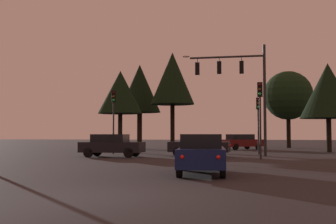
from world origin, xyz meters
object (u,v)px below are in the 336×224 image
traffic_light_median (260,105)px  tree_lot_edge (120,92)px  car_crossing_right (200,145)px  tree_right_cluster (288,96)px  car_far_lane (241,142)px  tree_left_far (172,79)px  traffic_light_corner_left (114,109)px  car_crossing_left (112,145)px  tree_behind_sign (140,89)px  traffic_signal_mast_arm (239,80)px  traffic_light_corner_right (258,114)px  tree_center_horizon (328,91)px  car_nearside_lane (202,153)px

traffic_light_median → tree_lot_edge: bearing=140.4°
car_crossing_right → tree_right_cluster: (8.41, 19.86, 5.05)m
car_crossing_right → car_far_lane: same height
tree_left_far → tree_lot_edge: (-4.14, -3.34, -1.57)m
tree_right_cluster → car_far_lane: bearing=-130.6°
traffic_light_median → traffic_light_corner_left: bearing=155.4°
tree_left_far → car_crossing_left: bearing=-101.8°
car_crossing_left → tree_behind_sign: 16.44m
car_crossing_right → tree_right_cluster: 22.15m
car_crossing_right → tree_lot_edge: tree_lot_edge is taller
tree_left_far → tree_lot_edge: bearing=-141.2°
traffic_signal_mast_arm → car_crossing_left: 10.08m
traffic_light_median → car_far_lane: bearing=93.0°
traffic_light_corner_right → tree_center_horizon: (6.09, 4.55, 2.14)m
traffic_light_corner_right → tree_lot_edge: bearing=165.1°
traffic_light_corner_right → car_crossing_left: size_ratio=1.01×
tree_left_far → traffic_light_median: bearing=-60.4°
traffic_light_median → car_nearside_lane: traffic_light_median is taller
traffic_light_corner_left → traffic_light_median: 11.74m
tree_center_horizon → tree_behind_sign: bearing=162.4°
tree_center_horizon → car_crossing_left: bearing=-148.4°
traffic_light_corner_right → car_nearside_lane: size_ratio=0.95×
car_far_lane → tree_behind_sign: bearing=177.9°
traffic_light_median → tree_center_horizon: size_ratio=0.62×
traffic_light_corner_right → tree_lot_edge: size_ratio=0.61×
traffic_light_corner_left → tree_right_cluster: tree_right_cluster is taller
tree_center_horizon → tree_left_far: bearing=172.1°
tree_lot_edge → car_far_lane: bearing=32.3°
car_crossing_left → car_crossing_right: (5.79, 1.45, -0.00)m
traffic_light_median → tree_lot_edge: size_ratio=0.67×
traffic_signal_mast_arm → traffic_light_corner_right: (1.43, 2.42, -2.31)m
car_crossing_right → car_far_lane: (3.05, 13.61, 0.00)m
car_far_lane → tree_center_horizon: (7.19, -5.21, 4.40)m
traffic_light_corner_left → car_nearside_lane: (7.82, -15.12, -2.62)m
traffic_light_corner_left → tree_lot_edge: 4.90m
tree_behind_sign → tree_center_horizon: tree_behind_sign is taller
car_far_lane → car_nearside_lane: bearing=-94.4°
tree_center_horizon → traffic_light_median: bearing=-120.3°
traffic_light_corner_left → tree_behind_sign: size_ratio=0.55×
tree_center_horizon → car_far_lane: bearing=144.1°
traffic_light_median → car_crossing_right: (-3.89, 2.46, -2.53)m
traffic_signal_mast_arm → car_crossing_right: size_ratio=1.83×
traffic_light_corner_right → traffic_light_median: size_ratio=0.91×
traffic_light_corner_right → car_nearside_lane: 16.98m
traffic_signal_mast_arm → tree_center_horizon: 10.25m
traffic_light_median → car_far_lane: size_ratio=1.03×
tree_lot_edge → tree_center_horizon: bearing=4.7°
traffic_light_corner_right → tree_right_cluster: 16.80m
car_crossing_left → tree_behind_sign: bearing=95.6°
tree_left_far → tree_lot_edge: tree_left_far is taller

